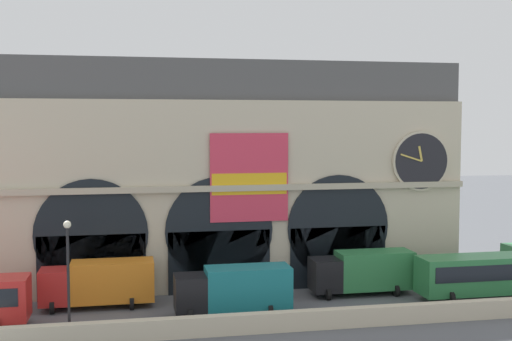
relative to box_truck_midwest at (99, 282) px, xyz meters
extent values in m
plane|color=#54565B|center=(8.50, -2.76, -1.70)|extent=(200.00, 200.00, 0.00)
cube|color=beige|center=(8.50, -7.35, -1.11)|extent=(90.00, 0.70, 1.18)
cube|color=beige|center=(8.50, 4.27, 5.35)|extent=(38.08, 4.07, 14.10)
cube|color=#4C4C4C|center=(8.50, 4.57, 13.90)|extent=(38.08, 3.47, 3.01)
cube|color=black|center=(-0.57, 2.19, 0.60)|extent=(7.50, 0.20, 4.59)
cylinder|color=black|center=(-0.57, 2.19, 2.89)|extent=(7.89, 0.20, 7.89)
cube|color=black|center=(8.50, 2.19, 0.60)|extent=(7.50, 0.20, 4.59)
cylinder|color=black|center=(8.50, 2.19, 2.89)|extent=(7.89, 0.20, 7.89)
cube|color=black|center=(17.57, 2.19, 0.60)|extent=(7.50, 0.20, 4.59)
cylinder|color=black|center=(17.57, 2.19, 2.89)|extent=(7.89, 0.20, 7.89)
cylinder|color=beige|center=(24.12, 2.09, 7.81)|extent=(4.62, 0.25, 4.62)
cylinder|color=black|center=(24.12, 1.97, 7.81)|extent=(4.27, 0.06, 4.27)
cube|color=gold|center=(24.00, 1.91, 8.39)|extent=(0.39, 0.04, 1.18)
cube|color=gold|center=(23.25, 1.89, 8.08)|extent=(1.77, 0.04, 0.66)
cube|color=#D8334C|center=(10.70, 2.07, 6.76)|extent=(5.78, 0.12, 6.47)
cube|color=yellow|center=(10.70, 1.99, 6.29)|extent=(5.55, 0.04, 1.57)
cube|color=#B6AB91|center=(8.50, 2.09, 6.00)|extent=(38.08, 0.50, 0.44)
cylinder|color=black|center=(-5.68, -2.30, -1.20)|extent=(0.28, 1.00, 1.00)
cube|color=red|center=(-2.86, 0.00, -0.13)|extent=(2.00, 2.30, 2.30)
cube|color=orange|center=(0.89, 0.00, 0.07)|extent=(5.50, 2.30, 2.70)
cylinder|color=black|center=(-2.96, -1.04, -1.28)|extent=(0.28, 0.84, 0.84)
cylinder|color=black|center=(-2.96, 1.03, -1.28)|extent=(0.28, 0.84, 0.84)
cylinder|color=black|center=(2.14, -1.04, -1.28)|extent=(0.28, 0.84, 0.84)
cylinder|color=black|center=(2.14, 1.03, -1.28)|extent=(0.28, 0.84, 0.84)
cube|color=black|center=(5.81, -3.51, -0.13)|extent=(2.00, 2.30, 2.30)
cube|color=#19727A|center=(9.56, -3.51, 0.07)|extent=(5.50, 2.30, 2.70)
cylinder|color=black|center=(5.71, -4.54, -1.28)|extent=(0.28, 0.84, 0.84)
cylinder|color=black|center=(5.71, -2.47, -1.28)|extent=(0.28, 0.84, 0.84)
cylinder|color=black|center=(10.81, -4.54, -1.28)|extent=(0.28, 0.84, 0.84)
cylinder|color=black|center=(10.81, -2.47, -1.28)|extent=(0.28, 0.84, 0.84)
cube|color=black|center=(15.79, -0.26, -0.13)|extent=(2.00, 2.30, 2.30)
cube|color=#2D7A42|center=(19.54, -0.26, 0.07)|extent=(5.50, 2.30, 2.70)
cylinder|color=black|center=(15.69, -1.30, -1.28)|extent=(0.28, 0.84, 0.84)
cylinder|color=black|center=(15.69, 0.77, -1.28)|extent=(0.28, 0.84, 0.84)
cylinder|color=black|center=(20.79, -1.30, -1.28)|extent=(0.28, 0.84, 0.84)
cylinder|color=black|center=(20.79, 0.77, -1.28)|extent=(0.28, 0.84, 0.84)
cube|color=#2D7A42|center=(27.30, -3.17, 0.10)|extent=(11.00, 2.50, 2.60)
cube|color=black|center=(27.30, -4.44, 0.45)|extent=(10.12, 0.04, 1.10)
cylinder|color=black|center=(23.45, -4.30, -1.20)|extent=(0.28, 1.00, 1.00)
cylinder|color=black|center=(23.45, -2.05, -1.20)|extent=(0.28, 1.00, 1.00)
cylinder|color=black|center=(-1.41, -6.55, 1.55)|extent=(0.16, 0.16, 6.50)
sphere|color=#F2EDCC|center=(-1.41, -6.55, 4.98)|extent=(0.44, 0.44, 0.44)
camera|label=1|loc=(1.96, -44.48, 10.67)|focal=45.77mm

